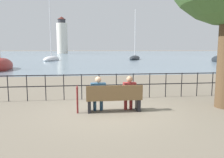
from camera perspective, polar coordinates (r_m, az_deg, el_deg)
ground_plane at (r=7.37m, az=0.50°, el=-8.37°), size 1000.00×1000.00×0.00m
harbor_water at (r=167.02m, az=-7.05°, el=6.92°), size 600.00×300.00×0.01m
park_bench at (r=7.20m, az=0.58°, el=-5.18°), size 1.83×0.45×0.90m
seated_person_left at (r=7.18m, az=-3.62°, el=-3.48°), size 0.49×0.35×1.17m
seated_person_right at (r=7.32m, az=4.52°, el=-3.29°), size 0.42×0.35×1.17m
promenade_railing at (r=9.05m, az=-1.12°, el=-0.85°), size 15.11×0.04×1.05m
closed_umbrella at (r=7.09m, az=-9.05°, el=-4.79°), size 0.09×0.09×0.93m
sailboat_1 at (r=46.00m, az=5.97°, el=5.46°), size 4.70×8.45×10.54m
sailboat_3 at (r=42.20m, az=-15.53°, el=5.08°), size 3.28×6.46×12.04m
sailboat_4 at (r=24.86m, az=-27.13°, el=3.08°), size 2.41×6.22×12.27m
sailboat_5 at (r=39.26m, az=27.16°, el=4.40°), size 2.01×6.47×8.01m
harbor_lighthouse at (r=121.21m, az=-12.90°, el=10.78°), size 5.61×5.61×19.36m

